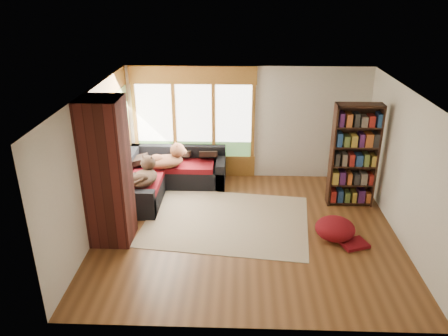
% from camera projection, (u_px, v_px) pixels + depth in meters
% --- Properties ---
extents(floor, '(5.50, 5.50, 0.00)m').
position_uv_depth(floor, '(247.00, 230.00, 8.17)').
color(floor, brown).
rests_on(floor, ground).
extents(ceiling, '(5.50, 5.50, 0.00)m').
position_uv_depth(ceiling, '(250.00, 94.00, 7.13)').
color(ceiling, white).
extents(wall_back, '(5.50, 0.04, 2.60)m').
position_uv_depth(wall_back, '(246.00, 123.00, 9.94)').
color(wall_back, silver).
rests_on(wall_back, ground).
extents(wall_front, '(5.50, 0.04, 2.60)m').
position_uv_depth(wall_front, '(251.00, 247.00, 5.36)').
color(wall_front, silver).
rests_on(wall_front, ground).
extents(wall_left, '(0.04, 5.00, 2.60)m').
position_uv_depth(wall_left, '(93.00, 165.00, 7.74)').
color(wall_left, silver).
rests_on(wall_left, ground).
extents(wall_right, '(0.04, 5.00, 2.60)m').
position_uv_depth(wall_right, '(407.00, 169.00, 7.56)').
color(wall_right, silver).
rests_on(wall_right, ground).
extents(windows_back, '(2.82, 0.10, 1.90)m').
position_uv_depth(windows_back, '(194.00, 121.00, 9.94)').
color(windows_back, '#946225').
rests_on(windows_back, wall_back).
extents(windows_left, '(0.10, 2.62, 1.90)m').
position_uv_depth(windows_left, '(113.00, 139.00, 8.82)').
color(windows_left, '#946225').
rests_on(windows_left, wall_left).
extents(roller_blind, '(0.03, 0.72, 0.90)m').
position_uv_depth(roller_blind, '(123.00, 109.00, 9.42)').
color(roller_blind, '#778C54').
rests_on(roller_blind, wall_left).
extents(brick_chimney, '(0.70, 0.70, 2.60)m').
position_uv_depth(brick_chimney, '(107.00, 173.00, 7.41)').
color(brick_chimney, '#471914').
rests_on(brick_chimney, ground).
extents(sectional_sofa, '(2.20, 2.20, 0.80)m').
position_uv_depth(sectional_sofa, '(158.00, 176.00, 9.67)').
color(sectional_sofa, black).
rests_on(sectional_sofa, ground).
extents(area_rug, '(3.37, 2.72, 0.01)m').
position_uv_depth(area_rug, '(227.00, 220.00, 8.50)').
color(area_rug, beige).
rests_on(area_rug, ground).
extents(bookshelf, '(0.92, 0.31, 2.14)m').
position_uv_depth(bookshelf, '(354.00, 156.00, 8.73)').
color(bookshelf, black).
rests_on(bookshelf, ground).
extents(pouf, '(0.85, 0.85, 0.39)m').
position_uv_depth(pouf, '(335.00, 228.00, 7.85)').
color(pouf, maroon).
rests_on(pouf, area_rug).
extents(dog_tan, '(0.94, 0.77, 0.46)m').
position_uv_depth(dog_tan, '(168.00, 157.00, 9.49)').
color(dog_tan, brown).
rests_on(dog_tan, sectional_sofa).
extents(dog_brindle, '(0.61, 0.87, 0.44)m').
position_uv_depth(dog_brindle, '(145.00, 173.00, 8.75)').
color(dog_brindle, black).
rests_on(dog_brindle, sectional_sofa).
extents(throw_pillows, '(1.98, 1.68, 0.45)m').
position_uv_depth(throw_pillows, '(161.00, 157.00, 9.54)').
color(throw_pillows, black).
rests_on(throw_pillows, sectional_sofa).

